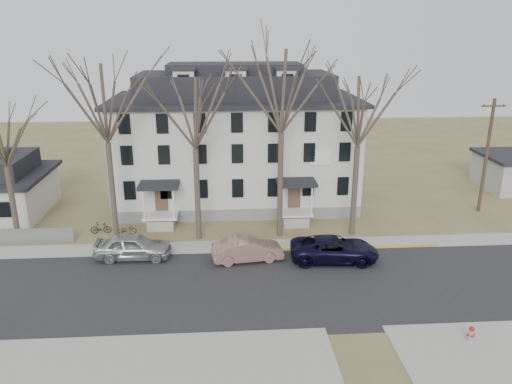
{
  "coord_description": "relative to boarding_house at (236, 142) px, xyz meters",
  "views": [
    {
      "loc": [
        -3.04,
        -24.46,
        14.78
      ],
      "look_at": [
        -0.82,
        9.0,
        3.75
      ],
      "focal_mm": 35.0,
      "sensor_mm": 36.0,
      "label": 1
    }
  ],
  "objects": [
    {
      "name": "bicycle_right",
      "position": [
        -10.4,
        -6.95,
        -4.91
      ],
      "size": [
        1.56,
        0.49,
        0.93
      ],
      "primitive_type": "imported",
      "rotation": [
        0.0,
        0.0,
        1.6
      ],
      "color": "black",
      "rests_on": "ground"
    },
    {
      "name": "main_road",
      "position": [
        2.0,
        -15.95,
        -5.38
      ],
      "size": [
        120.0,
        10.0,
        0.04
      ],
      "primitive_type": "cube",
      "color": "#27272A",
      "rests_on": "ground"
    },
    {
      "name": "tree_center",
      "position": [
        3.0,
        -8.15,
        5.71
      ],
      "size": [
        9.0,
        9.0,
        14.7
      ],
      "color": "#473B31",
      "rests_on": "ground"
    },
    {
      "name": "boarding_house",
      "position": [
        0.0,
        0.0,
        0.0
      ],
      "size": [
        20.8,
        12.36,
        12.05
      ],
      "color": "slate",
      "rests_on": "ground"
    },
    {
      "name": "tree_mid_right",
      "position": [
        8.5,
        -8.15,
        4.22
      ],
      "size": [
        7.8,
        7.8,
        12.74
      ],
      "color": "#473B31",
      "rests_on": "ground"
    },
    {
      "name": "tree_bungalow",
      "position": [
        -16.0,
        -8.15,
        2.74
      ],
      "size": [
        6.6,
        6.6,
        10.78
      ],
      "color": "#473B31",
      "rests_on": "ground"
    },
    {
      "name": "near_sidewalk_left",
      "position": [
        -6.0,
        -22.95,
        -5.38
      ],
      "size": [
        20.0,
        5.0,
        0.08
      ],
      "primitive_type": "cube",
      "color": "#A09F97",
      "rests_on": "ground"
    },
    {
      "name": "car_silver",
      "position": [
        -7.25,
        -11.37,
        -4.51
      ],
      "size": [
        5.15,
        2.2,
        1.73
      ],
      "primitive_type": "imported",
      "rotation": [
        0.0,
        0.0,
        1.54
      ],
      "color": "#A4A4A4",
      "rests_on": "ground"
    },
    {
      "name": "fire_hydrant",
      "position": [
        10.92,
        -22.08,
        -4.92
      ],
      "size": [
        0.38,
        0.36,
        0.92
      ],
      "color": "#B7B7BA",
      "rests_on": "ground"
    },
    {
      "name": "car_navy",
      "position": [
        6.15,
        -12.58,
        -4.57
      ],
      "size": [
        6.0,
        3.09,
        1.62
      ],
      "primitive_type": "imported",
      "rotation": [
        0.0,
        0.0,
        1.5
      ],
      "color": "black",
      "rests_on": "ground"
    },
    {
      "name": "bicycle_left",
      "position": [
        -8.46,
        -7.34,
        -4.98
      ],
      "size": [
        1.6,
        0.88,
        0.8
      ],
      "primitive_type": "imported",
      "rotation": [
        0.0,
        0.0,
        1.81
      ],
      "color": "black",
      "rests_on": "ground"
    },
    {
      "name": "far_sidewalk",
      "position": [
        2.0,
        -9.95,
        -5.38
      ],
      "size": [
        120.0,
        2.0,
        0.08
      ],
      "primitive_type": "cube",
      "color": "#A09F97",
      "rests_on": "ground"
    },
    {
      "name": "yellow_curb",
      "position": [
        7.0,
        -10.85,
        -5.38
      ],
      "size": [
        14.0,
        0.25,
        0.06
      ],
      "primitive_type": "cube",
      "color": "gold",
      "rests_on": "ground"
    },
    {
      "name": "utility_pole_far",
      "position": [
        20.5,
        -3.95,
        -0.47
      ],
      "size": [
        2.0,
        0.28,
        9.5
      ],
      "color": "#3D3023",
      "rests_on": "ground"
    },
    {
      "name": "ground",
      "position": [
        2.0,
        -17.95,
        -5.38
      ],
      "size": [
        120.0,
        120.0,
        0.0
      ],
      "primitive_type": "plane",
      "color": "olive",
      "rests_on": "ground"
    },
    {
      "name": "tree_mid_left",
      "position": [
        -3.0,
        -8.15,
        4.22
      ],
      "size": [
        7.8,
        7.8,
        12.74
      ],
      "color": "#473B31",
      "rests_on": "ground"
    },
    {
      "name": "tree_far_left",
      "position": [
        -9.0,
        -8.15,
        4.96
      ],
      "size": [
        8.4,
        8.4,
        13.72
      ],
      "color": "#473B31",
      "rests_on": "ground"
    },
    {
      "name": "car_tan",
      "position": [
        0.4,
        -12.2,
        -4.61
      ],
      "size": [
        4.87,
        2.27,
        1.55
      ],
      "primitive_type": "imported",
      "rotation": [
        0.0,
        0.0,
        1.71
      ],
      "color": "#92675B",
      "rests_on": "ground"
    }
  ]
}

